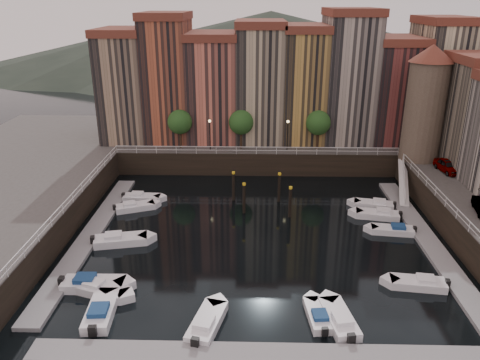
{
  "coord_description": "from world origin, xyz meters",
  "views": [
    {
      "loc": [
        -0.65,
        -41.02,
        21.69
      ],
      "look_at": [
        -1.78,
        4.0,
        4.1
      ],
      "focal_mm": 35.0,
      "sensor_mm": 36.0,
      "label": 1
    }
  ],
  "objects_px": {
    "boat_left_2": "(119,240)",
    "corner_tower": "(426,102)",
    "gangway": "(404,180)",
    "boat_left_1": "(92,284)",
    "boat_left_0": "(100,289)",
    "car_a": "(448,167)",
    "mooring_pilings": "(261,194)"
  },
  "relations": [
    {
      "from": "mooring_pilings",
      "to": "boat_left_2",
      "type": "xyz_separation_m",
      "value": [
        -13.51,
        -8.51,
        -1.25
      ]
    },
    {
      "from": "boat_left_0",
      "to": "boat_left_1",
      "type": "height_order",
      "value": "boat_left_1"
    },
    {
      "from": "corner_tower",
      "to": "car_a",
      "type": "relative_size",
      "value": 3.3
    },
    {
      "from": "corner_tower",
      "to": "gangway",
      "type": "xyz_separation_m",
      "value": [
        -2.9,
        -4.5,
        -8.28
      ]
    },
    {
      "from": "boat_left_0",
      "to": "car_a",
      "type": "height_order",
      "value": "car_a"
    },
    {
      "from": "mooring_pilings",
      "to": "car_a",
      "type": "height_order",
      "value": "car_a"
    },
    {
      "from": "mooring_pilings",
      "to": "boat_left_1",
      "type": "xyz_separation_m",
      "value": [
        -13.75,
        -15.79,
        -1.25
      ]
    },
    {
      "from": "boat_left_1",
      "to": "car_a",
      "type": "relative_size",
      "value": 1.25
    },
    {
      "from": "corner_tower",
      "to": "boat_left_1",
      "type": "distance_m",
      "value": 42.23
    },
    {
      "from": "corner_tower",
      "to": "gangway",
      "type": "relative_size",
      "value": 1.66
    },
    {
      "from": "boat_left_0",
      "to": "boat_left_2",
      "type": "xyz_separation_m",
      "value": [
        -0.58,
        7.96,
        0.03
      ]
    },
    {
      "from": "corner_tower",
      "to": "boat_left_1",
      "type": "relative_size",
      "value": 2.64
    },
    {
      "from": "corner_tower",
      "to": "car_a",
      "type": "bearing_deg",
      "value": -69.15
    },
    {
      "from": "car_a",
      "to": "boat_left_2",
      "type": "bearing_deg",
      "value": -169.31
    },
    {
      "from": "boat_left_0",
      "to": "boat_left_2",
      "type": "relative_size",
      "value": 0.91
    },
    {
      "from": "boat_left_2",
      "to": "car_a",
      "type": "xyz_separation_m",
      "value": [
        34.81,
        12.12,
        3.31
      ]
    },
    {
      "from": "boat_left_2",
      "to": "gangway",
      "type": "bearing_deg",
      "value": 10.56
    },
    {
      "from": "mooring_pilings",
      "to": "boat_left_1",
      "type": "height_order",
      "value": "mooring_pilings"
    },
    {
      "from": "corner_tower",
      "to": "mooring_pilings",
      "type": "xyz_separation_m",
      "value": [
        -19.5,
        -8.35,
        -8.54
      ]
    },
    {
      "from": "corner_tower",
      "to": "boat_left_0",
      "type": "height_order",
      "value": "corner_tower"
    },
    {
      "from": "corner_tower",
      "to": "boat_left_0",
      "type": "xyz_separation_m",
      "value": [
        -32.42,
        -24.82,
        -9.83
      ]
    },
    {
      "from": "gangway",
      "to": "mooring_pilings",
      "type": "distance_m",
      "value": 17.04
    },
    {
      "from": "boat_left_2",
      "to": "car_a",
      "type": "relative_size",
      "value": 1.27
    },
    {
      "from": "boat_left_0",
      "to": "boat_left_1",
      "type": "bearing_deg",
      "value": 159.21
    },
    {
      "from": "gangway",
      "to": "boat_left_0",
      "type": "bearing_deg",
      "value": -145.46
    },
    {
      "from": "gangway",
      "to": "car_a",
      "type": "xyz_separation_m",
      "value": [
        4.7,
        -0.24,
        1.8
      ]
    },
    {
      "from": "boat_left_2",
      "to": "corner_tower",
      "type": "bearing_deg",
      "value": 15.3
    },
    {
      "from": "gangway",
      "to": "boat_left_2",
      "type": "relative_size",
      "value": 1.57
    },
    {
      "from": "boat_left_0",
      "to": "boat_left_1",
      "type": "relative_size",
      "value": 0.93
    },
    {
      "from": "boat_left_0",
      "to": "gangway",
      "type": "bearing_deg",
      "value": 53.45
    },
    {
      "from": "boat_left_1",
      "to": "boat_left_2",
      "type": "xyz_separation_m",
      "value": [
        0.24,
        7.28,
        -0.0
      ]
    },
    {
      "from": "gangway",
      "to": "boat_left_2",
      "type": "bearing_deg",
      "value": -157.68
    }
  ]
}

